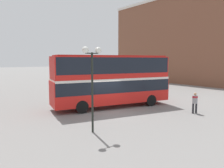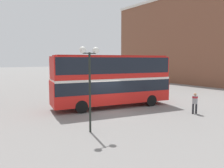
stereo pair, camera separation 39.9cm
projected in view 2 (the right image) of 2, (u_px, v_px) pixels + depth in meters
ground_plane at (109, 112)px, 17.42m from camera, size 240.00×240.00×0.00m
building_row_right at (185, 40)px, 41.25m from camera, size 8.67×28.37×15.66m
double_decker_bus at (112, 78)px, 19.16m from camera, size 10.77×4.73×4.55m
pedestrian_foreground at (195, 101)px, 16.83m from camera, size 0.56×0.56×1.64m
street_lamp_twin_globe at (90, 67)px, 12.24m from camera, size 1.21×0.37×4.89m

